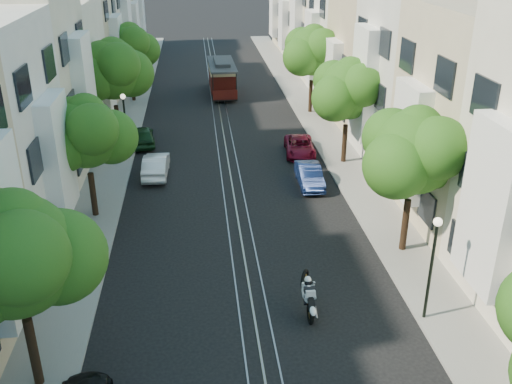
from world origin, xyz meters
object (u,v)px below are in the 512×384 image
object	(u,v)px
tree_e_b	(415,154)
parked_car_w_mid	(156,165)
tree_w_a	(16,258)
lamp_west	(125,117)
tree_e_d	(313,52)
lamp_east	(433,254)
tree_e_c	(349,91)
tree_w_c	(113,71)
tree_w_d	(130,47)
parked_car_w_far	(143,136)
cable_car	(222,76)
tree_w_b	(87,135)
parked_car_e_mid	(309,175)
sportbike_rider	(308,294)
parked_car_e_far	(300,146)

from	to	relation	value
tree_e_b	parked_car_w_mid	world-z (taller)	tree_e_b
tree_w_a	lamp_west	distance (m)	20.13
tree_e_d	lamp_east	distance (m)	27.07
tree_e_c	lamp_east	bearing A→B (deg)	-93.44
tree_w_a	tree_w_c	size ratio (longest dim) A/B	0.94
tree_w_c	tree_w_d	bearing A→B (deg)	90.00
tree_w_a	tree_w_c	world-z (taller)	tree_w_c
tree_w_c	parked_car_w_far	xyz separation A→B (m)	(1.54, -0.22, -4.42)
tree_w_c	cable_car	distance (m)	15.34
lamp_east	parked_car_w_far	world-z (taller)	lamp_east
tree_e_c	tree_w_b	size ratio (longest dim) A/B	1.04
tree_w_a	parked_car_e_mid	distance (m)	19.21
tree_w_b	sportbike_rider	xyz separation A→B (m)	(9.19, -9.08, -3.56)
tree_w_b	parked_car_w_far	xyz separation A→B (m)	(1.54, 10.78, -3.74)
tree_w_c	tree_w_d	distance (m)	11.01
tree_e_b	cable_car	world-z (taller)	tree_e_b
parked_car_w_mid	parked_car_w_far	xyz separation A→B (m)	(-1.20, 5.58, 0.00)
lamp_east	cable_car	bearing A→B (deg)	99.73
parked_car_e_mid	lamp_west	bearing A→B (deg)	154.95
tree_e_c	tree_w_a	size ratio (longest dim) A/B	0.98
tree_w_c	tree_w_a	bearing A→B (deg)	-90.00
parked_car_e_far	lamp_east	bearing A→B (deg)	-80.13
sportbike_rider	tree_e_b	bearing A→B (deg)	38.65
tree_e_d	tree_w_d	distance (m)	15.25
tree_e_d	lamp_west	xyz separation A→B (m)	(-13.56, -8.98, -2.02)
tree_w_a	sportbike_rider	size ratio (longest dim) A/B	3.14
tree_e_b	tree_w_c	size ratio (longest dim) A/B	0.94
tree_e_c	parked_car_e_mid	distance (m)	5.87
lamp_west	parked_car_e_far	bearing A→B (deg)	-1.20
lamp_west	parked_car_e_mid	world-z (taller)	lamp_west
lamp_west	cable_car	xyz separation A→B (m)	(6.80, 15.83, -1.21)
tree_w_b	parked_car_w_far	distance (m)	11.52
tree_e_b	tree_e_d	size ratio (longest dim) A/B	0.98
tree_w_b	parked_car_w_mid	world-z (taller)	tree_w_b
parked_car_e_mid	parked_car_e_far	distance (m)	5.01
tree_w_d	lamp_east	world-z (taller)	tree_w_d
tree_w_d	tree_e_c	bearing A→B (deg)	-48.01
parked_car_e_mid	tree_e_d	bearing A→B (deg)	79.61
tree_e_b	sportbike_rider	xyz separation A→B (m)	(-5.21, -4.08, -3.89)
tree_w_a	tree_e_d	bearing A→B (deg)	63.59
tree_w_a	parked_car_e_mid	world-z (taller)	tree_w_a
cable_car	parked_car_w_far	size ratio (longest dim) A/B	1.88
tree_e_b	cable_car	size ratio (longest dim) A/B	0.92
tree_w_a	lamp_east	distance (m)	13.72
tree_w_b	parked_car_e_mid	distance (m)	12.46
tree_e_c	lamp_east	xyz separation A→B (m)	(-0.96, -15.98, -1.75)
tree_w_a	parked_car_e_mid	xyz separation A→B (m)	(11.54, 14.79, -4.13)
parked_car_e_far	tree_w_a	bearing A→B (deg)	-116.14
tree_e_c	lamp_east	size ratio (longest dim) A/B	1.57
tree_w_c	cable_car	world-z (taller)	tree_w_c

